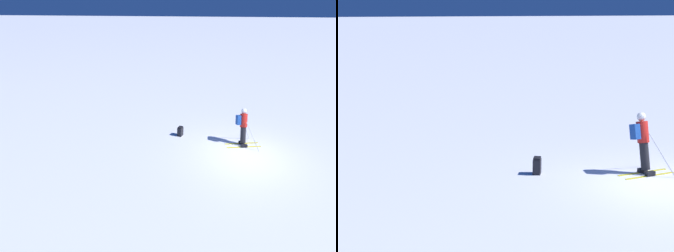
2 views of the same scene
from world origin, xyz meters
The scene contains 3 objects.
ground_plane centered at (0.00, 0.00, 0.00)m, with size 300.00×300.00×0.00m, color white.
skier centered at (1.17, 0.08, 0.99)m, with size 1.25×1.74×1.80m.
spare_backpack centered at (1.48, 3.12, 0.24)m, with size 0.36×0.31×0.50m.
Camera 1 is at (-10.60, 1.64, 6.19)m, focal length 28.00 mm.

